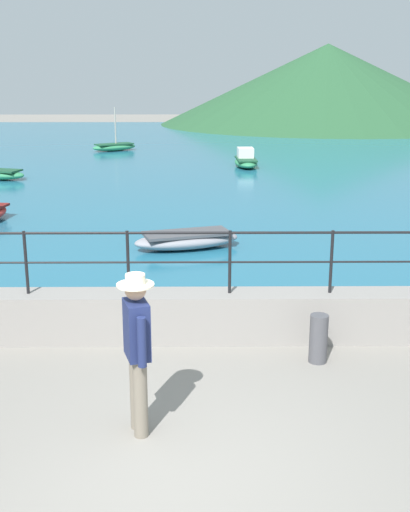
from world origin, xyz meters
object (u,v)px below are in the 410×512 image
person_walking (137,346)px  bollard (318,339)px  boat_4 (246,160)px  boat_5 (114,147)px  boat_0 (187,239)px

person_walking → bollard: bearing=38.0°
bollard → boat_4: size_ratio=0.28×
boat_4 → boat_5: (-6.15, 5.99, -0.06)m
boat_0 → boat_4: 13.19m
person_walking → boat_0: bearing=87.1°
bollard → boat_0: bollard is taller
bollard → boat_5: (-5.80, 24.63, -0.06)m
boat_0 → boat_4: bearing=80.5°
person_walking → boat_4: size_ratio=0.75×
bollard → boat_5: bearing=103.2°
person_walking → boat_4: person_walking is taller
boat_5 → boat_4: bearing=-44.2°
boat_0 → boat_5: boat_5 is taller
boat_4 → boat_5: 8.58m
boat_5 → person_walking: bearing=-82.2°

